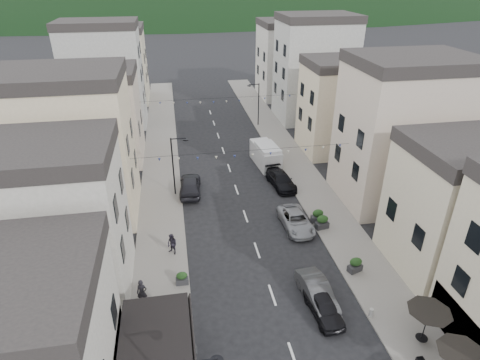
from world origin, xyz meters
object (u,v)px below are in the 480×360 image
at_px(pedestrian_b, 172,244).
at_px(parked_car_d, 281,180).
at_px(parked_car_c, 296,220).
at_px(parked_car_e, 190,185).
at_px(delivery_van, 266,155).
at_px(pedestrian_a, 142,292).
at_px(parked_car_b, 317,292).
at_px(parked_car_a, 324,307).

bearing_deg(pedestrian_b, parked_car_d, 83.23).
height_order(parked_car_c, parked_car_e, parked_car_e).
xyz_separation_m(delivery_van, pedestrian_a, (-12.83, -19.60, -0.19)).
bearing_deg(pedestrian_b, parked_car_b, 8.05).
bearing_deg(pedestrian_a, parked_car_b, -0.51).
height_order(parked_car_e, delivery_van, delivery_van).
relative_size(parked_car_b, parked_car_c, 0.90).
bearing_deg(parked_car_a, parked_car_d, 80.19).
bearing_deg(parked_car_b, pedestrian_a, 167.60).
distance_m(parked_car_c, parked_car_d, 7.43).
bearing_deg(pedestrian_a, parked_car_e, 82.09).
distance_m(parked_car_e, pedestrian_b, 9.81).
bearing_deg(parked_car_e, parked_car_a, 117.83).
relative_size(parked_car_e, pedestrian_b, 2.89).
bearing_deg(parked_car_a, parked_car_c, 79.60).
height_order(parked_car_b, delivery_van, delivery_van).
height_order(parked_car_d, pedestrian_b, pedestrian_b).
relative_size(parked_car_c, pedestrian_a, 2.62).
xyz_separation_m(parked_car_b, delivery_van, (1.41, 21.21, 0.52)).
relative_size(parked_car_c, delivery_van, 0.89).
height_order(parked_car_a, parked_car_b, parked_car_b).
height_order(parked_car_a, pedestrian_b, pedestrian_b).
distance_m(parked_car_d, pedestrian_a, 19.53).
relative_size(parked_car_e, pedestrian_a, 2.69).
height_order(parked_car_c, pedestrian_b, pedestrian_b).
height_order(parked_car_b, pedestrian_b, pedestrian_b).
xyz_separation_m(parked_car_b, pedestrian_a, (-11.42, 1.61, 0.33)).
bearing_deg(parked_car_a, parked_car_b, 86.16).
bearing_deg(delivery_van, pedestrian_b, -132.55).
relative_size(parked_car_a, parked_car_e, 0.78).
distance_m(parked_car_d, delivery_van, 5.27).
relative_size(parked_car_a, parked_car_c, 0.80).
bearing_deg(delivery_van, parked_car_a, -99.74).
relative_size(parked_car_a, delivery_van, 0.72).
distance_m(parked_car_a, parked_car_e, 18.94).
bearing_deg(parked_car_a, pedestrian_a, 162.19).
bearing_deg(pedestrian_a, parked_car_a, -6.47).
xyz_separation_m(parked_car_d, parked_car_e, (-9.20, 0.22, 0.15)).
bearing_deg(delivery_van, parked_car_d, -91.88).
distance_m(parked_car_a, pedestrian_a, 11.78).
relative_size(pedestrian_a, pedestrian_b, 1.07).
relative_size(parked_car_d, parked_car_e, 0.97).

